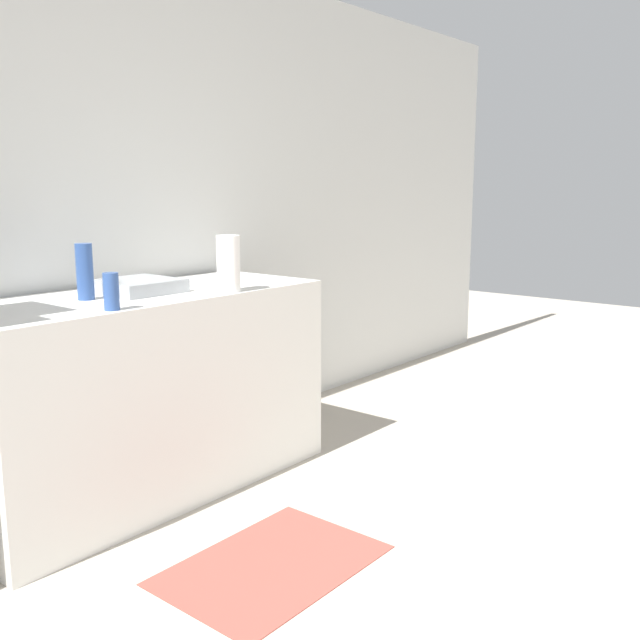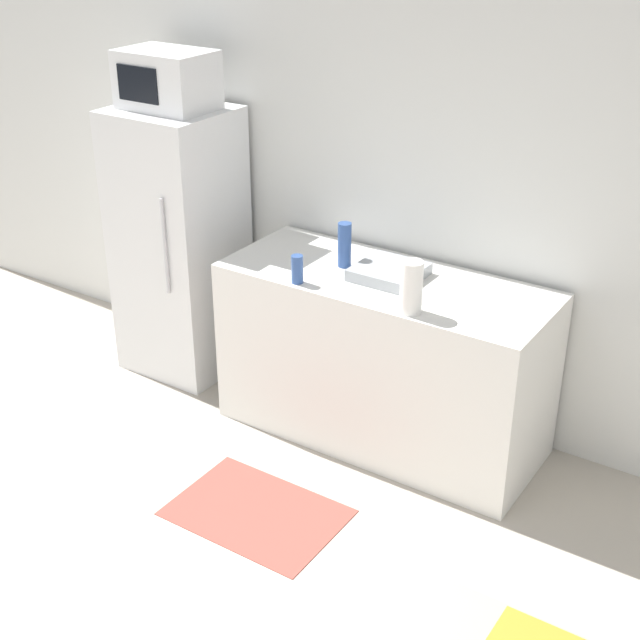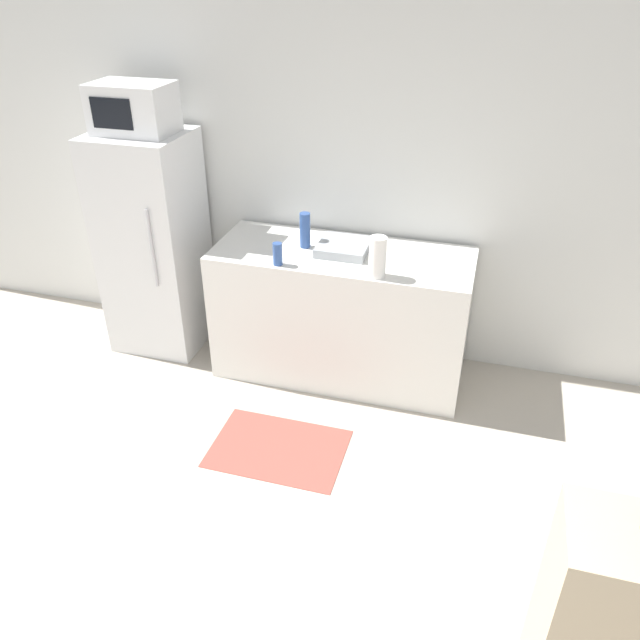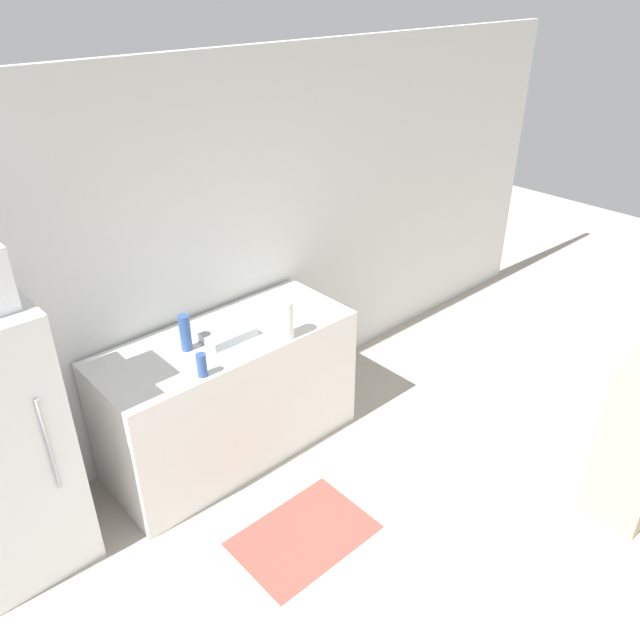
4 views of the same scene
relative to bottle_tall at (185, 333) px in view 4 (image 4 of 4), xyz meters
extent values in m
cube|color=silver|center=(0.16, 0.38, 0.24)|extent=(8.00, 0.06, 2.60)
cylinder|color=#B7B7BC|center=(-0.99, -0.30, -0.13)|extent=(0.02, 0.02, 0.56)
cube|color=silver|center=(0.27, -0.02, -0.59)|extent=(1.73, 0.70, 0.94)
cube|color=#9EA3A8|center=(0.27, 0.00, -0.09)|extent=(0.33, 0.33, 0.06)
cylinder|color=#2D4C8C|center=(0.00, 0.00, 0.00)|extent=(0.07, 0.07, 0.24)
cylinder|color=#2D4C8C|center=(-0.09, -0.31, -0.05)|extent=(0.06, 0.06, 0.15)
cylinder|color=white|center=(0.55, -0.30, 0.01)|extent=(0.11, 0.11, 0.26)
cube|color=#99473D|center=(0.11, -0.96, -1.05)|extent=(0.82, 0.57, 0.01)
camera|label=1|loc=(-1.69, -2.67, 0.35)|focal=40.00mm
camera|label=2|loc=(2.26, -3.68, 1.73)|focal=50.00mm
camera|label=3|loc=(1.16, -3.69, 1.61)|focal=35.00mm
camera|label=4|loc=(-1.60, -2.99, 1.95)|focal=35.00mm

